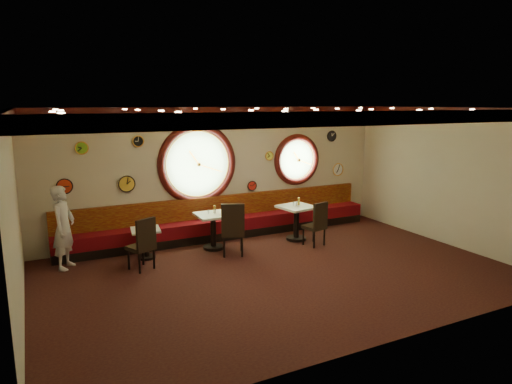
# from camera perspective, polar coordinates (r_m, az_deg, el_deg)

# --- Properties ---
(floor) EXTENTS (9.00, 6.00, 0.00)m
(floor) POSITION_cam_1_polar(r_m,az_deg,el_deg) (9.14, 2.94, -10.08)
(floor) COLOR black
(floor) RESTS_ON ground
(ceiling) EXTENTS (9.00, 6.00, 0.02)m
(ceiling) POSITION_cam_1_polar(r_m,az_deg,el_deg) (8.52, 3.15, 10.42)
(ceiling) COLOR #B38432
(ceiling) RESTS_ON wall_back
(wall_back) EXTENTS (9.00, 0.02, 3.20)m
(wall_back) POSITION_cam_1_polar(r_m,az_deg,el_deg) (11.35, -4.46, 2.45)
(wall_back) COLOR beige
(wall_back) RESTS_ON floor
(wall_front) EXTENTS (9.00, 0.02, 3.20)m
(wall_front) POSITION_cam_1_polar(r_m,az_deg,el_deg) (6.33, 16.62, -4.93)
(wall_front) COLOR beige
(wall_front) RESTS_ON floor
(wall_left) EXTENTS (0.02, 6.00, 3.20)m
(wall_left) POSITION_cam_1_polar(r_m,az_deg,el_deg) (7.60, -28.00, -3.14)
(wall_left) COLOR beige
(wall_left) RESTS_ON floor
(wall_right) EXTENTS (0.02, 6.00, 3.20)m
(wall_right) POSITION_cam_1_polar(r_m,az_deg,el_deg) (11.57, 22.83, 1.77)
(wall_right) COLOR beige
(wall_right) RESTS_ON floor
(molding_back) EXTENTS (9.00, 0.10, 0.18)m
(molding_back) POSITION_cam_1_polar(r_m,az_deg,el_deg) (11.18, -4.48, 10.09)
(molding_back) COLOR #3D0D0B
(molding_back) RESTS_ON wall_back
(molding_front) EXTENTS (9.00, 0.10, 0.18)m
(molding_front) POSITION_cam_1_polar(r_m,az_deg,el_deg) (6.14, 17.08, 8.87)
(molding_front) COLOR #3D0D0B
(molding_front) RESTS_ON wall_back
(molding_left) EXTENTS (0.10, 6.00, 0.18)m
(molding_left) POSITION_cam_1_polar(r_m,az_deg,el_deg) (7.41, -28.68, 8.31)
(molding_left) COLOR #3D0D0B
(molding_left) RESTS_ON wall_back
(molding_right) EXTENTS (0.10, 6.00, 0.18)m
(molding_right) POSITION_cam_1_polar(r_m,az_deg,el_deg) (11.40, 23.23, 9.26)
(molding_right) COLOR #3D0D0B
(molding_right) RESTS_ON wall_back
(banquette_base) EXTENTS (8.00, 0.55, 0.20)m
(banquette_base) POSITION_cam_1_polar(r_m,az_deg,el_deg) (11.42, -3.81, -5.20)
(banquette_base) COLOR black
(banquette_base) RESTS_ON floor
(banquette_seat) EXTENTS (8.00, 0.55, 0.30)m
(banquette_seat) POSITION_cam_1_polar(r_m,az_deg,el_deg) (11.36, -3.83, -3.99)
(banquette_seat) COLOR #5E0810
(banquette_seat) RESTS_ON banquette_base
(banquette_back) EXTENTS (8.00, 0.10, 0.55)m
(banquette_back) POSITION_cam_1_polar(r_m,az_deg,el_deg) (11.46, -4.28, -1.80)
(banquette_back) COLOR #5F0C07
(banquette_back) RESTS_ON wall_back
(porthole_left_glass) EXTENTS (1.66, 0.02, 1.66)m
(porthole_left_glass) POSITION_cam_1_polar(r_m,az_deg,el_deg) (11.10, -7.34, 3.50)
(porthole_left_glass) COLOR #85B66D
(porthole_left_glass) RESTS_ON wall_back
(porthole_left_frame) EXTENTS (1.98, 0.18, 1.98)m
(porthole_left_frame) POSITION_cam_1_polar(r_m,az_deg,el_deg) (11.09, -7.32, 3.49)
(porthole_left_frame) COLOR #3D0D0B
(porthole_left_frame) RESTS_ON wall_back
(porthole_left_ring) EXTENTS (1.61, 0.03, 1.61)m
(porthole_left_ring) POSITION_cam_1_polar(r_m,az_deg,el_deg) (11.06, -7.27, 3.48)
(porthole_left_ring) COLOR gold
(porthole_left_ring) RESTS_ON wall_back
(porthole_right_glass) EXTENTS (1.10, 0.02, 1.10)m
(porthole_right_glass) POSITION_cam_1_polar(r_m,az_deg,el_deg) (12.31, 5.08, 4.05)
(porthole_right_glass) COLOR #85B66D
(porthole_right_glass) RESTS_ON wall_back
(porthole_right_frame) EXTENTS (1.38, 0.18, 1.38)m
(porthole_right_frame) POSITION_cam_1_polar(r_m,az_deg,el_deg) (12.30, 5.11, 4.04)
(porthole_right_frame) COLOR #3D0D0B
(porthole_right_frame) RESTS_ON wall_back
(porthole_right_ring) EXTENTS (1.09, 0.03, 1.09)m
(porthole_right_ring) POSITION_cam_1_polar(r_m,az_deg,el_deg) (12.27, 5.19, 4.03)
(porthole_right_ring) COLOR gold
(porthole_right_ring) RESTS_ON wall_back
(wall_clock_0) EXTENTS (0.24, 0.03, 0.24)m
(wall_clock_0) POSITION_cam_1_polar(r_m,az_deg,el_deg) (10.63, -14.53, 6.16)
(wall_clock_0) COLOR black
(wall_clock_0) RESTS_ON wall_back
(wall_clock_1) EXTENTS (0.26, 0.03, 0.26)m
(wall_clock_1) POSITION_cam_1_polar(r_m,az_deg,el_deg) (10.46, -20.96, 5.16)
(wall_clock_1) COLOR #6FBA25
(wall_clock_1) RESTS_ON wall_back
(wall_clock_2) EXTENTS (0.36, 0.03, 0.36)m
(wall_clock_2) POSITION_cam_1_polar(r_m,az_deg,el_deg) (10.69, -15.86, 0.98)
(wall_clock_2) COLOR gold
(wall_clock_2) RESTS_ON wall_back
(wall_clock_3) EXTENTS (0.28, 0.03, 0.28)m
(wall_clock_3) POSITION_cam_1_polar(r_m,az_deg,el_deg) (12.84, 9.42, 6.92)
(wall_clock_3) COLOR black
(wall_clock_3) RESTS_ON wall_back
(wall_clock_4) EXTENTS (0.34, 0.03, 0.34)m
(wall_clock_4) POSITION_cam_1_polar(r_m,az_deg,el_deg) (13.08, 10.18, 2.79)
(wall_clock_4) COLOR white
(wall_clock_4) RESTS_ON wall_back
(wall_clock_5) EXTENTS (0.24, 0.03, 0.24)m
(wall_clock_5) POSITION_cam_1_polar(r_m,az_deg,el_deg) (11.73, -0.51, 0.78)
(wall_clock_5) COLOR red
(wall_clock_5) RESTS_ON wall_back
(wall_clock_6) EXTENTS (0.32, 0.03, 0.32)m
(wall_clock_6) POSITION_cam_1_polar(r_m,az_deg,el_deg) (10.53, -22.83, 0.65)
(wall_clock_6) COLOR red
(wall_clock_6) RESTS_ON wall_back
(wall_clock_7) EXTENTS (0.22, 0.03, 0.22)m
(wall_clock_7) POSITION_cam_1_polar(r_m,az_deg,el_deg) (11.84, 1.66, 4.54)
(wall_clock_7) COLOR #EEFF54
(wall_clock_7) RESTS_ON wall_back
(table_a) EXTENTS (0.67, 0.67, 0.66)m
(table_a) POSITION_cam_1_polar(r_m,az_deg,el_deg) (10.10, -13.59, -5.83)
(table_a) COLOR black
(table_a) RESTS_ON floor
(table_b) EXTENTS (0.76, 0.76, 0.82)m
(table_b) POSITION_cam_1_polar(r_m,az_deg,el_deg) (10.47, -5.37, -4.35)
(table_b) COLOR black
(table_b) RESTS_ON floor
(table_c) EXTENTS (0.89, 0.89, 0.85)m
(table_c) POSITION_cam_1_polar(r_m,az_deg,el_deg) (11.14, 5.07, -3.32)
(table_c) COLOR black
(table_c) RESTS_ON floor
(chair_a) EXTENTS (0.60, 0.60, 0.67)m
(chair_a) POSITION_cam_1_polar(r_m,az_deg,el_deg) (9.36, -13.90, -5.91)
(chair_a) COLOR black
(chair_a) RESTS_ON floor
(chair_b) EXTENTS (0.65, 0.65, 0.74)m
(chair_b) POSITION_cam_1_polar(r_m,az_deg,el_deg) (9.91, -2.91, -4.24)
(chair_b) COLOR black
(chair_b) RESTS_ON floor
(chair_c) EXTENTS (0.53, 0.53, 0.65)m
(chair_c) POSITION_cam_1_polar(r_m,az_deg,el_deg) (10.69, 7.66, -3.63)
(chair_c) COLOR black
(chair_c) RESTS_ON floor
(condiment_a_salt) EXTENTS (0.04, 0.04, 0.11)m
(condiment_a_salt) POSITION_cam_1_polar(r_m,az_deg,el_deg) (10.06, -14.13, -4.15)
(condiment_a_salt) COLOR silver
(condiment_a_salt) RESTS_ON table_a
(condiment_b_salt) EXTENTS (0.03, 0.03, 0.10)m
(condiment_b_salt) POSITION_cam_1_polar(r_m,az_deg,el_deg) (10.39, -5.97, -2.47)
(condiment_b_salt) COLOR silver
(condiment_b_salt) RESTS_ON table_b
(condiment_c_salt) EXTENTS (0.03, 0.03, 0.09)m
(condiment_c_salt) POSITION_cam_1_polar(r_m,az_deg,el_deg) (11.08, 4.70, -1.48)
(condiment_c_salt) COLOR silver
(condiment_c_salt) RESTS_ON table_c
(condiment_a_pepper) EXTENTS (0.04, 0.04, 0.10)m
(condiment_a_pepper) POSITION_cam_1_polar(r_m,az_deg,el_deg) (9.99, -13.74, -4.27)
(condiment_a_pepper) COLOR silver
(condiment_a_pepper) RESTS_ON table_a
(condiment_b_pepper) EXTENTS (0.03, 0.03, 0.09)m
(condiment_b_pepper) POSITION_cam_1_polar(r_m,az_deg,el_deg) (10.42, -5.16, -2.43)
(condiment_b_pepper) COLOR #BDBCC1
(condiment_b_pepper) RESTS_ON table_b
(condiment_c_pepper) EXTENTS (0.03, 0.03, 0.09)m
(condiment_c_pepper) POSITION_cam_1_polar(r_m,az_deg,el_deg) (11.08, 5.09, -1.48)
(condiment_c_pepper) COLOR silver
(condiment_c_pepper) RESTS_ON table_c
(condiment_a_bottle) EXTENTS (0.05, 0.05, 0.16)m
(condiment_a_bottle) POSITION_cam_1_polar(r_m,az_deg,el_deg) (10.12, -13.26, -3.88)
(condiment_a_bottle) COLOR gold
(condiment_a_bottle) RESTS_ON table_a
(condiment_b_bottle) EXTENTS (0.05, 0.05, 0.17)m
(condiment_b_bottle) POSITION_cam_1_polar(r_m,az_deg,el_deg) (10.44, -5.20, -2.19)
(condiment_b_bottle) COLOR gold
(condiment_b_bottle) RESTS_ON table_b
(condiment_c_bottle) EXTENTS (0.06, 0.06, 0.18)m
(condiment_c_bottle) POSITION_cam_1_polar(r_m,az_deg,el_deg) (11.17, 5.36, -1.15)
(condiment_c_bottle) COLOR gold
(condiment_c_bottle) RESTS_ON table_c
(waiter) EXTENTS (0.65, 0.74, 1.70)m
(waiter) POSITION_cam_1_polar(r_m,az_deg,el_deg) (9.92, -22.92, -4.10)
(waiter) COLOR silver
(waiter) RESTS_ON floor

